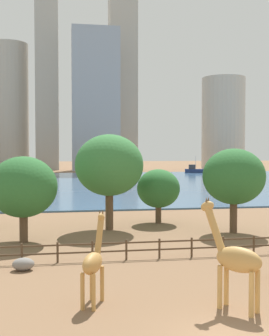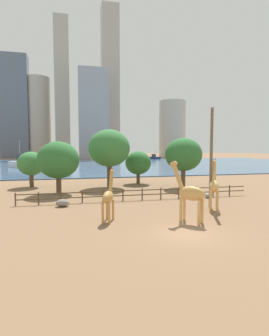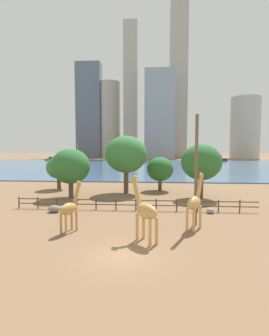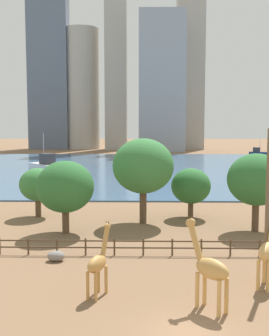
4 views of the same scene
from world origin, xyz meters
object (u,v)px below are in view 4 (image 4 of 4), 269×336
object	(u,v)px
utility_pole	(268,206)
boulder_near_fence	(56,256)
giraffe_tall	(210,268)
boat_tug	(258,153)
tree_left_large	(65,187)
tree_center_broad	(143,166)
tree_right_small	(256,180)
giraffe_companion	(268,251)
tree_right_tall	(191,186)
tree_left_small	(38,185)
boat_sailboat	(46,166)
giraffe_young	(98,263)

from	to	relation	value
utility_pole	boulder_near_fence	xyz separation A→B (m)	(-14.11, 3.53, -4.45)
giraffe_tall	boat_tug	xyz separation A→B (m)	(32.82, 111.13, -1.21)
tree_left_large	tree_center_broad	size ratio (longest dim) A/B	0.78
tree_right_small	utility_pole	bearing A→B (deg)	-101.94
giraffe_companion	utility_pole	size ratio (longest dim) A/B	0.50
tree_right_tall	tree_left_small	world-z (taller)	tree_right_tall
tree_left_large	boat_sailboat	size ratio (longest dim) A/B	0.75
tree_right_tall	tree_left_large	bearing A→B (deg)	-150.80
utility_pole	tree_left_small	xyz separation A→B (m)	(-19.08, 18.35, -1.36)
tree_right_tall	utility_pole	bearing A→B (deg)	-81.57
utility_pole	boat_tug	bearing A→B (deg)	75.03
giraffe_companion	boat_sailboat	distance (m)	65.83
utility_pole	tree_center_broad	bearing A→B (deg)	116.58
tree_right_tall	boat_sailboat	size ratio (longest dim) A/B	0.60
tree_right_tall	tree_left_small	distance (m)	16.39
giraffe_young	tree_right_small	xyz separation A→B (m)	(13.00, 15.05, 2.88)
utility_pole	tree_right_tall	size ratio (longest dim) A/B	1.83
utility_pole	giraffe_young	bearing A→B (deg)	-165.86
utility_pole	giraffe_companion	bearing A→B (deg)	-102.03
boat_sailboat	tree_left_large	bearing A→B (deg)	155.84
giraffe_young	tree_right_small	world-z (taller)	tree_right_small
tree_left_large	boat_tug	world-z (taller)	tree_left_large
giraffe_tall	utility_pole	size ratio (longest dim) A/B	0.51
boat_tug	boat_sailboat	bearing A→B (deg)	-118.62
boulder_near_fence	boat_sailboat	distance (m)	56.92
giraffe_young	utility_pole	bearing A→B (deg)	-53.73
giraffe_companion	tree_center_broad	world-z (taller)	tree_center_broad
giraffe_tall	boat_sailboat	world-z (taller)	boat_sailboat
giraffe_tall	utility_pole	bearing A→B (deg)	-84.87
giraffe_young	boat_sailboat	size ratio (longest dim) A/B	0.47
giraffe_tall	tree_left_small	bearing A→B (deg)	-7.09
tree_left_small	boat_sailboat	xyz separation A→B (m)	(-8.57, 40.44, -1.94)
giraffe_tall	tree_left_large	distance (m)	19.09
giraffe_young	tree_left_small	bearing A→B (deg)	44.69
giraffe_companion	tree_right_small	distance (m)	14.01
tree_left_large	utility_pole	bearing A→B (deg)	-37.64
giraffe_tall	boulder_near_fence	xyz separation A→B (m)	(-9.86, 7.84, -1.92)
utility_pole	tree_left_large	size ratio (longest dim) A/B	1.45
utility_pole	tree_right_small	distance (m)	12.71
utility_pole	boat_sailboat	bearing A→B (deg)	115.19
utility_pole	boat_sailboat	xyz separation A→B (m)	(-27.66, 58.80, -3.30)
giraffe_companion	tree_right_tall	distance (m)	19.46
tree_center_broad	tree_right_small	world-z (taller)	tree_center_broad
giraffe_companion	tree_right_tall	xyz separation A→B (m)	(-2.48, 19.27, 1.13)
boulder_near_fence	boat_tug	world-z (taller)	boat_tug
giraffe_young	tree_right_small	bearing A→B (deg)	-18.70
boat_tug	tree_left_small	bearing A→B (deg)	-97.43
tree_right_small	giraffe_companion	bearing A→B (deg)	-101.94
tree_left_large	tree_right_tall	xyz separation A→B (m)	(12.14, 6.78, -0.89)
giraffe_companion	giraffe_young	size ratio (longest dim) A/B	1.14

